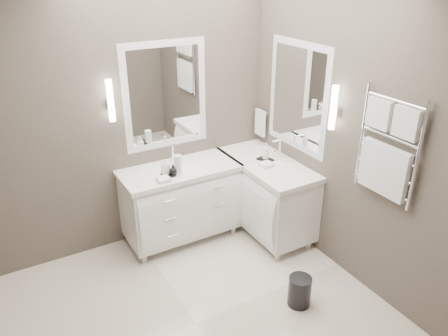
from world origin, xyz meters
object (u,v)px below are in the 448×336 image
towel_ladder (387,152)px  waste_bin (299,291)px  vanity_back (181,199)px  vanity_right (266,192)px

towel_ladder → waste_bin: size_ratio=3.16×
vanity_back → vanity_right: 0.93m
vanity_back → waste_bin: (0.45, -1.47, -0.34)m
vanity_right → towel_ladder: bearing=-80.2°
vanity_back → towel_ladder: size_ratio=1.38×
towel_ladder → vanity_right: bearing=99.8°
vanity_back → vanity_right: size_ratio=1.00×
towel_ladder → waste_bin: (-0.65, 0.15, -1.25)m
vanity_right → waste_bin: (-0.43, -1.15, -0.34)m
vanity_right → vanity_back: bearing=159.6°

